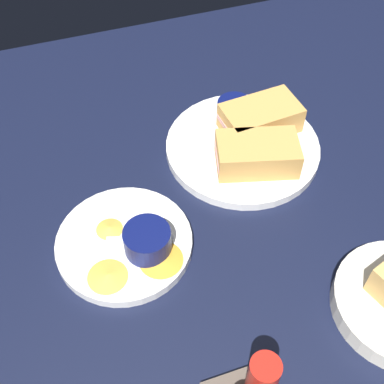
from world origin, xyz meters
The scene contains 10 objects.
ground_plane centered at (0.00, 0.00, -1.50)cm, with size 110.00×110.00×3.00cm, color black.
plate_sandwich_main centered at (-2.32, -11.94, 0.80)cm, with size 26.18×26.18×1.60cm, color white.
sandwich_half_near centered at (-2.57, -6.97, 4.00)cm, with size 14.62×10.72×4.80cm.
sandwich_half_far centered at (-6.49, -14.64, 4.00)cm, with size 13.82×8.70×4.80cm.
ramekin_dark_sauce centered at (-2.94, -17.80, 3.85)cm, with size 6.05×6.05×4.20cm.
spoon_by_dark_ramekin centered at (-2.05, -12.79, 1.96)cm, with size 3.21×9.96×0.80cm.
plate_chips_companion centered at (21.59, 0.65, 0.80)cm, with size 20.02×20.02×1.60cm, color white.
ramekin_light_gravy centered at (18.59, 3.15, 3.69)cm, with size 6.78×6.78×3.90cm.
spoon_by_gravy_ramekin centered at (17.34, 1.94, 1.96)cm, with size 9.86×4.29×0.80cm.
plantain_chip_scatter centered at (21.91, 4.61, 1.90)cm, with size 15.66×13.81×0.60cm.
Camera 1 is at (25.50, 43.04, 63.14)cm, focal length 47.49 mm.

